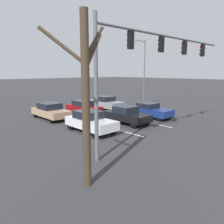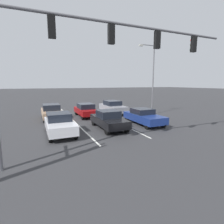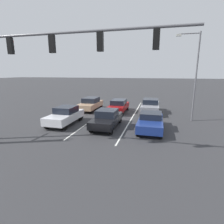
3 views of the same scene
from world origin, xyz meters
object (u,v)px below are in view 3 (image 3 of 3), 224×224
Objects in this scene: car_navy_leftlane_front at (151,121)px; car_tan_rightlane_second at (91,104)px; car_gray_leftlane_second at (150,106)px; street_lamp_left_shoulder at (194,71)px; car_black_midlane_front at (107,118)px; traffic_signal_gantry at (41,57)px; car_white_rightlane_front at (65,115)px; car_maroon_midlane_second at (119,106)px.

car_navy_leftlane_front is 0.99× the size of car_tan_rightlane_second.
street_lamp_left_shoulder is (-3.84, 2.54, 3.87)m from car_gray_leftlane_second.
car_black_midlane_front is at bearing 63.21° from car_gray_leftlane_second.
traffic_signal_gantry reaches higher than car_tan_rightlane_second.
car_gray_leftlane_second is (-7.26, -6.62, 0.02)m from car_white_rightlane_front.
traffic_signal_gantry reaches higher than car_black_midlane_front.
car_gray_leftlane_second is at bearing -117.67° from traffic_signal_gantry.
car_white_rightlane_front is at bearing -73.23° from traffic_signal_gantry.
car_gray_leftlane_second is 1.11× the size of car_maroon_midlane_second.
traffic_signal_gantry is (6.18, 4.87, 4.77)m from car_navy_leftlane_front.
car_white_rightlane_front is 6.98m from car_maroon_midlane_second.
street_lamp_left_shoulder is at bearing -159.80° from car_white_rightlane_front.
car_white_rightlane_front is at bearing 58.59° from car_maroon_midlane_second.
car_white_rightlane_front is at bearing 20.20° from street_lamp_left_shoulder.
traffic_signal_gantry reaches higher than car_gray_leftlane_second.
car_gray_leftlane_second is 6.01m from street_lamp_left_shoulder.
car_navy_leftlane_front is 1.05× the size of car_maroon_midlane_second.
street_lamp_left_shoulder reaches higher than traffic_signal_gantry.
car_gray_leftlane_second is at bearing -116.79° from car_black_midlane_front.
street_lamp_left_shoulder is (-11.10, -4.08, 3.88)m from car_white_rightlane_front.
car_gray_leftlane_second is 0.37× the size of traffic_signal_gantry.
car_gray_leftlane_second reaches higher than car_tan_rightlane_second.
car_black_midlane_front is 7.07m from traffic_signal_gantry.
car_maroon_midlane_second is 0.53× the size of street_lamp_left_shoulder.
car_gray_leftlane_second is at bearing -87.31° from car_navy_leftlane_front.
car_navy_leftlane_front is (-7.56, -0.28, -0.09)m from car_white_rightlane_front.
car_gray_leftlane_second reaches higher than car_navy_leftlane_front.
car_gray_leftlane_second is at bearing -33.50° from street_lamp_left_shoulder.
car_tan_rightlane_second is 0.35× the size of traffic_signal_gantry.
car_white_rightlane_front is 0.98× the size of car_black_midlane_front.
car_white_rightlane_front reaches higher than car_tan_rightlane_second.
car_maroon_midlane_second is at bearing -102.06° from traffic_signal_gantry.
car_white_rightlane_front is 0.53× the size of street_lamp_left_shoulder.
car_navy_leftlane_front is 6.90m from car_maroon_midlane_second.
street_lamp_left_shoulder reaches higher than car_black_midlane_front.
car_navy_leftlane_front is at bearing -176.00° from car_black_midlane_front.
traffic_signal_gantry is at bearing 38.27° from car_navy_leftlane_front.
car_white_rightlane_front is at bearing 90.18° from car_tan_rightlane_second.
car_white_rightlane_front is at bearing 2.15° from car_navy_leftlane_front.
car_white_rightlane_front reaches higher than car_maroon_midlane_second.
car_white_rightlane_front reaches higher than car_navy_leftlane_front.
car_tan_rightlane_second is (3.66, -0.31, 0.01)m from car_maroon_midlane_second.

